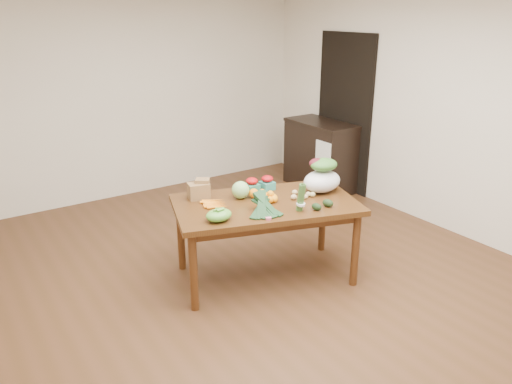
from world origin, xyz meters
TOP-DOWN VIEW (x-y plane):
  - floor at (0.00, 0.00)m, footprint 6.00×6.00m
  - room_walls at (0.00, 0.00)m, footprint 5.02×6.02m
  - dining_table at (0.16, 0.13)m, footprint 1.82×1.35m
  - doorway_dark at (2.48, 1.60)m, footprint 0.02×1.00m
  - cabinet at (2.22, 1.75)m, footprint 0.52×1.02m
  - dish_towel at (1.96, 1.40)m, footprint 0.02×0.28m
  - paper_bag at (-0.29, 0.54)m, footprint 0.30×0.27m
  - cabbage at (0.03, 0.34)m, footprint 0.16×0.16m
  - strawberry_basket_a at (0.21, 0.42)m, footprint 0.15×0.15m
  - strawberry_basket_b at (0.37, 0.40)m, footprint 0.15×0.15m
  - orange_a at (0.13, 0.28)m, footprint 0.09×0.09m
  - orange_b at (0.22, 0.27)m, footprint 0.07×0.07m
  - orange_c at (0.22, 0.14)m, footprint 0.08×0.08m
  - mandarin_cluster at (0.21, 0.13)m, footprint 0.23×0.23m
  - carrots at (-0.26, 0.32)m, footprint 0.28×0.27m
  - snap_pea_bag at (-0.40, -0.00)m, footprint 0.22×0.17m
  - kale_bunch at (-0.01, -0.11)m, footprint 0.43×0.48m
  - asparagus_bundle at (0.29, -0.21)m, footprint 0.11×0.14m
  - potato_a at (0.41, 0.04)m, footprint 0.06×0.05m
  - potato_b at (0.51, -0.01)m, footprint 0.05×0.04m
  - potato_c at (0.57, 0.02)m, footprint 0.05×0.05m
  - potato_d at (0.50, 0.13)m, footprint 0.05×0.05m
  - potato_e at (0.59, -0.01)m, footprint 0.06×0.05m
  - avocado_a at (0.41, -0.27)m, footprint 0.09×0.11m
  - avocado_b at (0.55, -0.27)m, footprint 0.10×0.12m
  - salad_bag at (0.76, 0.06)m, footprint 0.45×0.39m

SIDE VIEW (x-z plane):
  - floor at x=0.00m, z-range 0.00..0.00m
  - dining_table at x=0.16m, z-range 0.00..0.75m
  - cabinet at x=2.22m, z-range 0.00..0.94m
  - dish_towel at x=1.96m, z-range 0.33..0.78m
  - carrots at x=-0.26m, z-range 0.75..0.78m
  - potato_b at x=0.51m, z-range 0.75..0.79m
  - potato_c at x=0.57m, z-range 0.75..0.80m
  - potato_d at x=0.50m, z-range 0.75..0.80m
  - potato_e at x=0.59m, z-range 0.75..0.80m
  - potato_a at x=0.41m, z-range 0.75..0.80m
  - avocado_a at x=0.41m, z-range 0.75..0.81m
  - avocado_b at x=0.55m, z-range 0.75..0.82m
  - orange_b at x=0.22m, z-range 0.75..0.82m
  - orange_c at x=0.22m, z-range 0.75..0.83m
  - orange_a at x=0.13m, z-range 0.75..0.84m
  - snap_pea_bag at x=-0.40m, z-range 0.75..0.85m
  - mandarin_cluster at x=0.21m, z-range 0.75..0.85m
  - strawberry_basket_b at x=0.37m, z-range 0.75..0.86m
  - strawberry_basket_a at x=0.21m, z-range 0.75..0.86m
  - kale_bunch at x=-0.01m, z-range 0.75..0.91m
  - cabbage at x=0.03m, z-range 0.75..0.91m
  - paper_bag at x=-0.29m, z-range 0.75..0.93m
  - asparagus_bundle at x=0.29m, z-range 0.75..1.00m
  - salad_bag at x=0.76m, z-range 0.75..1.04m
  - doorway_dark at x=2.48m, z-range 0.00..2.10m
  - room_walls at x=0.00m, z-range 0.00..2.70m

